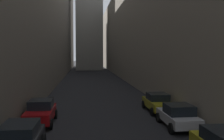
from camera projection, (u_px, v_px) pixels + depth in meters
The scene contains 6 objects.
ground_plane at pixel (93, 80), 47.54m from camera, with size 264.00×264.00×0.00m, color black.
building_block_left at pixel (27, 10), 47.60m from camera, with size 12.12×108.00×24.91m, color #60594F.
building_block_right at pixel (153, 29), 50.12m from camera, with size 11.57×108.00×18.72m, color gray.
parked_car_left_third at pixel (41, 112), 17.95m from camera, with size 1.88×4.09×1.59m.
parked_car_right_third at pixel (178, 116), 17.05m from camera, with size 1.95×4.03×1.49m.
parked_car_right_far at pixel (158, 102), 21.75m from camera, with size 1.89×4.40×1.49m.
Camera 1 is at (-1.50, 0.56, 4.65)m, focal length 43.27 mm.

